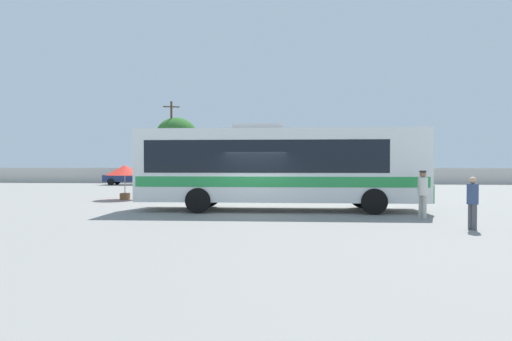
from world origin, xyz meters
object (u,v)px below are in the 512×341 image
at_px(attendant_by_bus_door, 423,191).
at_px(parked_car_second_maroon, 190,177).
at_px(utility_pole_near, 171,140).
at_px(roadside_tree_midleft, 246,149).
at_px(vendor_umbrella_near_gate_red, 125,171).
at_px(parked_car_rightmost_maroon, 314,177).
at_px(roadside_tree_left, 177,135).
at_px(roadside_tree_midright, 341,146).
at_px(parked_car_leftmost_dark_blue, 129,177).
at_px(passenger_waiting_on_apron, 473,200).
at_px(coach_bus_white_green, 277,165).
at_px(parked_car_third_black, 246,177).

xyz_separation_m(attendant_by_bus_door, parked_car_second_maroon, (-14.43, 22.47, -0.25)).
relative_size(utility_pole_near, roadside_tree_midleft, 1.63).
height_order(attendant_by_bus_door, vendor_umbrella_near_gate_red, vendor_umbrella_near_gate_red).
height_order(vendor_umbrella_near_gate_red, parked_car_rightmost_maroon, vendor_umbrella_near_gate_red).
xyz_separation_m(roadside_tree_left, roadside_tree_midright, (18.81, 2.38, -1.30)).
bearing_deg(parked_car_second_maroon, utility_pole_near, 120.58).
height_order(parked_car_rightmost_maroon, utility_pole_near, utility_pole_near).
distance_m(utility_pole_near, roadside_tree_left, 1.23).
relative_size(vendor_umbrella_near_gate_red, parked_car_leftmost_dark_blue, 0.45).
bearing_deg(roadside_tree_left, parked_car_second_maroon, -65.15).
xyz_separation_m(attendant_by_bus_door, passenger_waiting_on_apron, (0.63, -2.63, -0.09)).
height_order(parked_car_second_maroon, roadside_tree_midright, roadside_tree_midright).
distance_m(vendor_umbrella_near_gate_red, roadside_tree_midright, 29.56).
bearing_deg(roadside_tree_midright, roadside_tree_left, -172.80).
bearing_deg(coach_bus_white_green, parked_car_third_black, 99.71).
xyz_separation_m(passenger_waiting_on_apron, vendor_umbrella_near_gate_red, (-14.89, 9.41, 0.71)).
distance_m(roadside_tree_left, roadside_tree_midleft, 8.07).
distance_m(parked_car_leftmost_dark_blue, roadside_tree_midleft, 13.87).
relative_size(parked_car_leftmost_dark_blue, roadside_tree_midleft, 0.83).
bearing_deg(roadside_tree_midleft, attendant_by_bus_door, -72.28).
bearing_deg(roadside_tree_midleft, parked_car_second_maroon, -117.44).
bearing_deg(coach_bus_white_green, vendor_umbrella_near_gate_red, 151.84).
height_order(parked_car_leftmost_dark_blue, roadside_tree_midleft, roadside_tree_midleft).
relative_size(coach_bus_white_green, roadside_tree_midleft, 2.20).
bearing_deg(roadside_tree_midright, parked_car_rightmost_maroon, -111.21).
height_order(coach_bus_white_green, utility_pole_near, utility_pole_near).
xyz_separation_m(parked_car_third_black, roadside_tree_midright, (10.18, 8.95, 3.31)).
relative_size(parked_car_second_maroon, roadside_tree_midleft, 0.81).
height_order(parked_car_second_maroon, roadside_tree_left, roadside_tree_left).
bearing_deg(attendant_by_bus_door, parked_car_third_black, 111.55).
distance_m(utility_pole_near, roadside_tree_midleft, 8.52).
distance_m(passenger_waiting_on_apron, parked_car_second_maroon, 29.27).
bearing_deg(roadside_tree_midright, attendant_by_bus_door, -91.99).
distance_m(parked_car_second_maroon, parked_car_third_black, 5.38).
bearing_deg(passenger_waiting_on_apron, utility_pole_near, 120.88).
xyz_separation_m(attendant_by_bus_door, parked_car_leftmost_dark_blue, (-20.51, 22.65, -0.21)).
xyz_separation_m(passenger_waiting_on_apron, roadside_tree_midright, (0.48, 34.53, 3.15)).
relative_size(attendant_by_bus_door, parked_car_leftmost_dark_blue, 0.38).
height_order(vendor_umbrella_near_gate_red, roadside_tree_midright, roadside_tree_midright).
bearing_deg(vendor_umbrella_near_gate_red, passenger_waiting_on_apron, -32.28).
bearing_deg(passenger_waiting_on_apron, roadside_tree_left, 119.67).
xyz_separation_m(parked_car_second_maroon, roadside_tree_midleft, (4.48, 8.63, 3.04)).
relative_size(vendor_umbrella_near_gate_red, parked_car_rightmost_maroon, 0.46).
xyz_separation_m(utility_pole_near, roadside_tree_midleft, (8.08, 2.55, -0.90)).
bearing_deg(parked_car_leftmost_dark_blue, coach_bus_white_green, -53.86).
distance_m(coach_bus_white_green, attendant_by_bus_door, 5.96).
xyz_separation_m(attendant_by_bus_door, parked_car_rightmost_maroon, (-2.63, 22.27, -0.19)).
distance_m(parked_car_second_maroon, roadside_tree_midleft, 10.19).
height_order(passenger_waiting_on_apron, utility_pole_near, utility_pole_near).
bearing_deg(parked_car_second_maroon, passenger_waiting_on_apron, -59.05).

